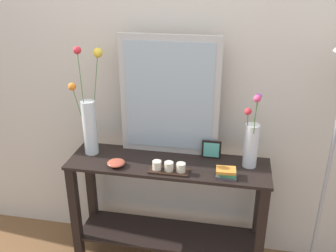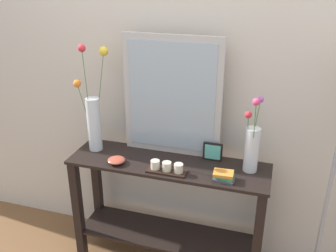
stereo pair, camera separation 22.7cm
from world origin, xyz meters
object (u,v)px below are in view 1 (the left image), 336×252
(book_stack, at_px, (227,173))
(floor_lamp, at_px, (336,128))
(tall_vase_left, at_px, (89,119))
(console_table, at_px, (168,204))
(vase_right, at_px, (251,142))
(decorative_bowl, at_px, (116,163))
(candle_tray, at_px, (169,168))
(picture_frame_small, at_px, (211,150))
(mirror_leaning, at_px, (169,97))

(book_stack, distance_m, floor_lamp, 0.67)
(tall_vase_left, bearing_deg, console_table, -5.00)
(book_stack, bearing_deg, vase_right, 49.83)
(book_stack, bearing_deg, decorative_bowl, -179.97)
(tall_vase_left, xyz_separation_m, vase_right, (1.03, 0.01, -0.07))
(book_stack, bearing_deg, tall_vase_left, 170.67)
(candle_tray, distance_m, picture_frame_small, 0.33)
(console_table, bearing_deg, floor_lamp, 1.98)
(vase_right, xyz_separation_m, book_stack, (-0.13, -0.16, -0.14))
(candle_tray, bearing_deg, mirror_leaning, 100.12)
(tall_vase_left, height_order, candle_tray, tall_vase_left)
(decorative_bowl, bearing_deg, console_table, 18.23)
(mirror_leaning, height_order, decorative_bowl, mirror_leaning)
(vase_right, bearing_deg, decorative_bowl, -169.13)
(mirror_leaning, relative_size, book_stack, 5.95)
(mirror_leaning, xyz_separation_m, vase_right, (0.53, -0.10, -0.23))
(mirror_leaning, relative_size, vase_right, 1.57)
(mirror_leaning, bearing_deg, floor_lamp, -6.85)
(mirror_leaning, bearing_deg, book_stack, -32.77)
(picture_frame_small, distance_m, floor_lamp, 0.75)
(tall_vase_left, distance_m, picture_frame_small, 0.81)
(picture_frame_small, distance_m, decorative_bowl, 0.62)
(tall_vase_left, relative_size, floor_lamp, 0.44)
(candle_tray, xyz_separation_m, picture_frame_small, (0.24, 0.23, 0.03))
(console_table, relative_size, candle_tray, 5.27)
(candle_tray, relative_size, floor_lamp, 0.15)
(console_table, bearing_deg, tall_vase_left, 175.00)
(console_table, xyz_separation_m, book_stack, (0.37, -0.10, 0.34))
(candle_tray, bearing_deg, decorative_bowl, 178.17)
(mirror_leaning, distance_m, picture_frame_small, 0.44)
(candle_tray, bearing_deg, vase_right, 19.26)
(vase_right, distance_m, picture_frame_small, 0.27)
(vase_right, bearing_deg, book_stack, -130.17)
(picture_frame_small, relative_size, decorative_bowl, 1.11)
(tall_vase_left, bearing_deg, decorative_bowl, -34.45)
(console_table, height_order, candle_tray, candle_tray)
(tall_vase_left, height_order, book_stack, tall_vase_left)
(tall_vase_left, xyz_separation_m, decorative_bowl, (0.22, -0.15, -0.22))
(mirror_leaning, distance_m, floor_lamp, 1.00)
(picture_frame_small, bearing_deg, floor_lamp, -6.62)
(vase_right, xyz_separation_m, decorative_bowl, (-0.82, -0.16, -0.14))
(vase_right, xyz_separation_m, floor_lamp, (0.46, -0.02, 0.14))
(mirror_leaning, relative_size, floor_lamp, 0.47)
(vase_right, relative_size, candle_tray, 2.04)
(decorative_bowl, xyz_separation_m, book_stack, (0.69, 0.00, 0.00))
(vase_right, bearing_deg, tall_vase_left, -179.53)
(mirror_leaning, distance_m, book_stack, 0.60)
(candle_tray, xyz_separation_m, decorative_bowl, (-0.34, 0.01, -0.01))
(tall_vase_left, relative_size, vase_right, 1.45)
(mirror_leaning, bearing_deg, decorative_bowl, -138.73)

